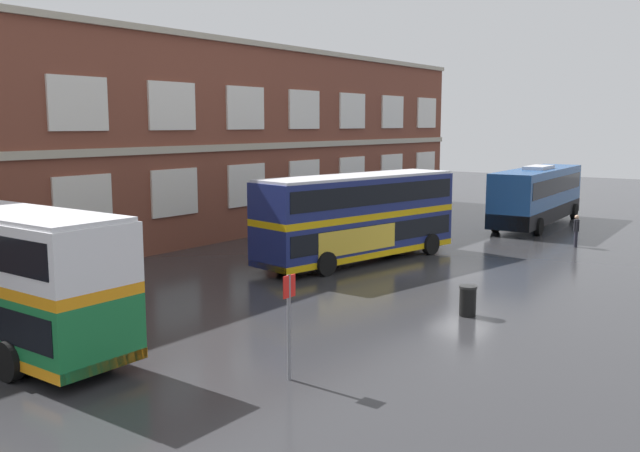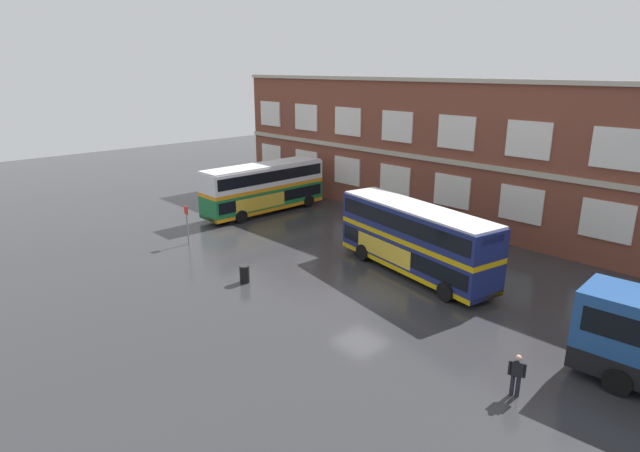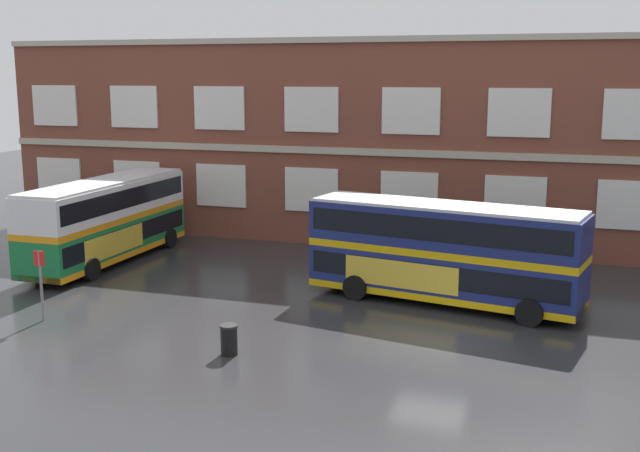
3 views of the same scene
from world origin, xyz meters
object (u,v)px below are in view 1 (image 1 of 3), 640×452
touring_coach (537,196)px  bus_stand_flag (289,317)px  station_litter_bin (468,301)px  double_decker_middle (358,216)px  waiting_passenger (576,229)px

touring_coach → bus_stand_flag: bearing=-171.9°
bus_stand_flag → station_litter_bin: bearing=-7.7°
double_decker_middle → touring_coach: (16.56, -2.72, -0.24)m
double_decker_middle → bus_stand_flag: size_ratio=4.18×
double_decker_middle → touring_coach: 16.79m
bus_stand_flag → touring_coach: bearing=8.1°
waiting_passenger → station_litter_bin: bearing=-176.2°
double_decker_middle → waiting_passenger: (9.99, -7.11, -1.22)m
waiting_passenger → station_litter_bin: waiting_passenger is taller
bus_stand_flag → station_litter_bin: (8.19, -1.11, -1.12)m
double_decker_middle → station_litter_bin: (-5.71, -8.16, -1.63)m
waiting_passenger → bus_stand_flag: bus_stand_flag is taller
waiting_passenger → station_litter_bin: size_ratio=1.65×
bus_stand_flag → station_litter_bin: size_ratio=2.62×
waiting_passenger → touring_coach: bearing=33.7°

